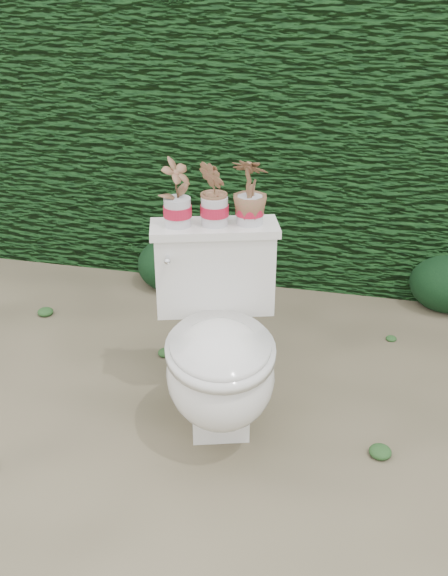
% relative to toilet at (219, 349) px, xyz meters
% --- Properties ---
extents(ground, '(60.00, 60.00, 0.00)m').
position_rel_toilet_xyz_m(ground, '(0.20, 0.18, -0.36)').
color(ground, '#807558').
rests_on(ground, ground).
extents(hedge, '(8.00, 1.00, 1.60)m').
position_rel_toilet_xyz_m(hedge, '(0.20, 1.78, 0.44)').
color(hedge, '#194617').
rests_on(hedge, ground).
extents(toilet, '(0.64, 0.78, 0.78)m').
position_rel_toilet_xyz_m(toilet, '(0.00, 0.00, 0.00)').
color(toilet, silver).
rests_on(toilet, ground).
extents(potted_plant_left, '(0.14, 0.16, 0.25)m').
position_rel_toilet_xyz_m(potted_plant_left, '(-0.21, 0.19, 0.55)').
color(potted_plant_left, '#22651F').
rests_on(potted_plant_left, toilet).
extents(potted_plant_center, '(0.15, 0.17, 0.24)m').
position_rel_toilet_xyz_m(potted_plant_center, '(-0.07, 0.23, 0.54)').
color(potted_plant_center, '#22651F').
rests_on(potted_plant_center, toilet).
extents(potted_plant_right, '(0.15, 0.15, 0.24)m').
position_rel_toilet_xyz_m(potted_plant_right, '(0.06, 0.27, 0.54)').
color(potted_plant_right, '#22651F').
rests_on(potted_plant_right, toilet).
extents(liriope_clump_1, '(0.38, 0.38, 0.30)m').
position_rel_toilet_xyz_m(liriope_clump_1, '(-0.58, 1.19, -0.20)').
color(liriope_clump_1, black).
rests_on(liriope_clump_1, ground).
extents(liriope_clump_2, '(0.41, 0.41, 0.33)m').
position_rel_toilet_xyz_m(liriope_clump_2, '(0.97, 1.29, -0.19)').
color(liriope_clump_2, black).
rests_on(liriope_clump_2, ground).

